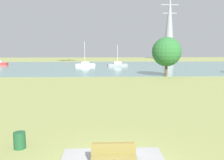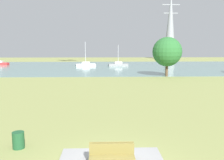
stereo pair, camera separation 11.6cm
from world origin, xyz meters
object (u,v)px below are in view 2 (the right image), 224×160
(sailboat_gray, at_px, (118,64))
(bench_facing_water, at_px, (111,152))
(litter_bin, at_px, (18,140))
(tree_east_far, at_px, (167,52))
(bench_facing_inland, at_px, (112,158))
(sailboat_white, at_px, (86,64))
(electricity_pylon, at_px, (170,26))

(sailboat_gray, bearing_deg, bench_facing_water, -93.70)
(litter_bin, xyz_separation_m, sailboat_gray, (7.73, 49.92, 0.04))
(bench_facing_water, height_order, tree_east_far, tree_east_far)
(bench_facing_water, height_order, sailboat_gray, sailboat_gray)
(bench_facing_inland, bearing_deg, sailboat_gray, 86.34)
(bench_facing_inland, height_order, sailboat_white, sailboat_white)
(tree_east_far, bearing_deg, sailboat_gray, 107.11)
(sailboat_gray, distance_m, tree_east_far, 22.73)
(bench_facing_water, height_order, bench_facing_inland, same)
(sailboat_white, bearing_deg, litter_bin, -89.65)
(bench_facing_inland, xyz_separation_m, litter_bin, (-4.39, 2.23, -0.07))
(sailboat_white, relative_size, sailboat_gray, 1.14)
(bench_facing_water, xyz_separation_m, sailboat_gray, (3.34, 51.61, -0.03))
(sailboat_gray, bearing_deg, tree_east_far, -72.89)
(bench_facing_water, distance_m, sailboat_white, 51.74)
(bench_facing_inland, distance_m, electricity_pylon, 87.73)
(bench_facing_inland, distance_m, sailboat_white, 52.27)
(bench_facing_water, xyz_separation_m, bench_facing_inland, (0.00, -0.54, 0.00))
(electricity_pylon, bearing_deg, bench_facing_inland, -106.28)
(electricity_pylon, bearing_deg, tree_east_far, -105.29)
(sailboat_white, xyz_separation_m, tree_east_far, (14.63, -21.38, 3.53))
(litter_bin, xyz_separation_m, sailboat_white, (-0.30, 49.83, 0.05))
(bench_facing_water, bearing_deg, electricity_pylon, 73.62)
(bench_facing_inland, relative_size, sailboat_gray, 0.34)
(sailboat_white, bearing_deg, bench_facing_water, -84.80)
(litter_bin, xyz_separation_m, tree_east_far, (14.33, 28.46, 3.58))
(bench_facing_water, xyz_separation_m, electricity_pylon, (24.36, 82.88, 11.98))
(bench_facing_inland, bearing_deg, electricity_pylon, 73.72)
(sailboat_white, height_order, sailboat_gray, sailboat_white)
(sailboat_white, height_order, tree_east_far, tree_east_far)
(bench_facing_water, relative_size, tree_east_far, 0.28)
(sailboat_gray, relative_size, electricity_pylon, 0.21)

